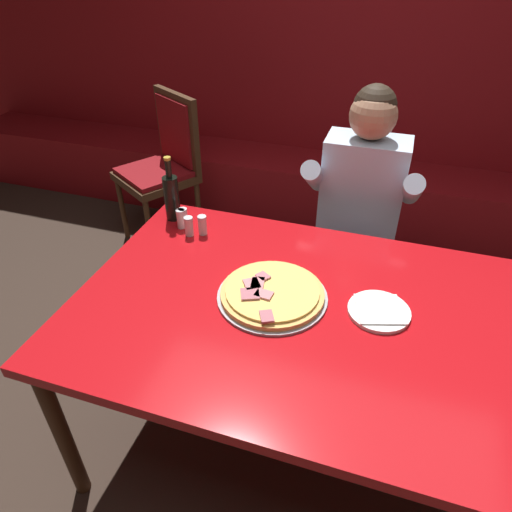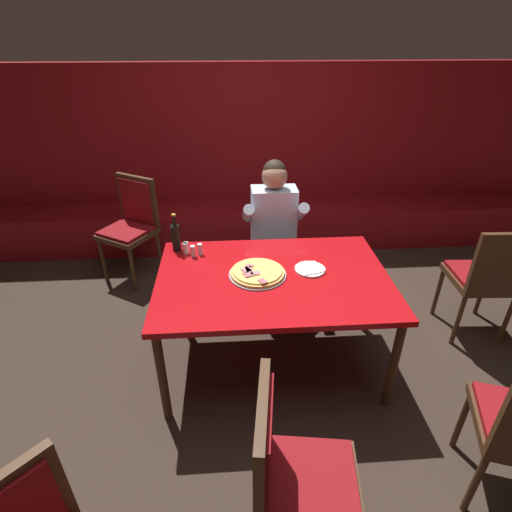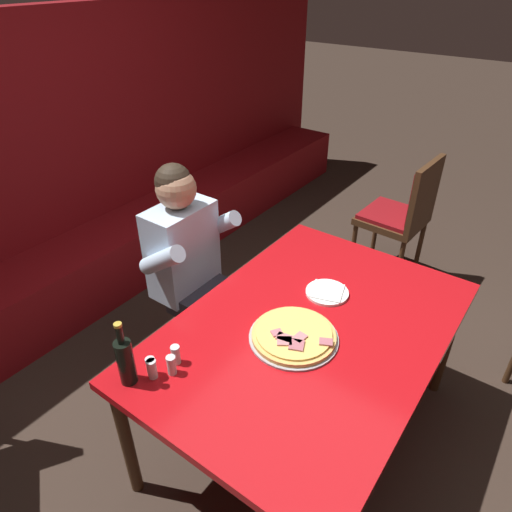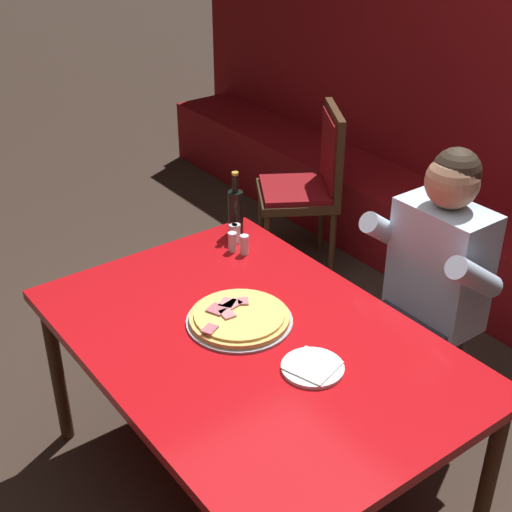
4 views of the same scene
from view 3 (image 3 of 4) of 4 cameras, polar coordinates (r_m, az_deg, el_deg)
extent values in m
plane|color=#33261E|center=(2.62, 5.63, -21.02)|extent=(24.00, 24.00, 0.00)
cube|color=maroon|center=(3.40, -26.91, 9.40)|extent=(6.80, 0.16, 1.90)
cube|color=maroon|center=(3.47, -21.34, -2.47)|extent=(6.46, 0.48, 0.46)
cylinder|color=#422816|center=(2.75, 22.75, -10.09)|extent=(0.06, 0.06, 0.70)
cylinder|color=#422816|center=(2.22, -15.88, -21.38)|extent=(0.06, 0.06, 0.70)
cylinder|color=#422816|center=(2.98, 5.42, -3.39)|extent=(0.06, 0.06, 0.70)
cube|color=#B20F14|center=(2.08, 6.71, -9.25)|extent=(1.56, 1.07, 0.04)
cylinder|color=#9E9EA3|center=(2.01, 4.72, -10.12)|extent=(0.39, 0.39, 0.01)
cylinder|color=#DBA856|center=(2.00, 4.74, -9.83)|extent=(0.36, 0.36, 0.02)
cylinder|color=#E5BC5B|center=(1.99, 4.76, -9.53)|extent=(0.33, 0.33, 0.01)
cube|color=#A85B66|center=(1.92, 5.10, -11.01)|extent=(0.08, 0.08, 0.01)
cube|color=#B76670|center=(1.97, 2.62, -9.56)|extent=(0.06, 0.06, 0.01)
cube|color=#C6757A|center=(1.96, 5.48, -10.10)|extent=(0.06, 0.05, 0.01)
cube|color=#C6757A|center=(1.93, 3.57, -10.57)|extent=(0.08, 0.08, 0.01)
cube|color=#C6757A|center=(1.95, 3.54, -10.14)|extent=(0.06, 0.07, 0.01)
cube|color=#A85B66|center=(1.95, 8.74, -10.57)|extent=(0.06, 0.07, 0.01)
cylinder|color=white|center=(2.27, 8.87, -4.53)|extent=(0.21, 0.21, 0.01)
cube|color=white|center=(2.26, 8.90, -4.32)|extent=(0.19, 0.19, 0.01)
cylinder|color=black|center=(1.83, -15.96, -12.64)|extent=(0.07, 0.07, 0.20)
cylinder|color=black|center=(1.74, -16.66, -9.40)|extent=(0.03, 0.03, 0.08)
cylinder|color=#B29933|center=(1.71, -16.91, -8.25)|extent=(0.03, 0.03, 0.01)
cylinder|color=silver|center=(1.88, -12.96, -13.49)|extent=(0.04, 0.04, 0.07)
cylinder|color=silver|center=(1.89, -12.91, -13.79)|extent=(0.03, 0.03, 0.04)
cylinder|color=silver|center=(1.85, -13.13, -12.57)|extent=(0.04, 0.04, 0.01)
cylinder|color=silver|center=(1.87, -12.82, -13.76)|extent=(0.04, 0.04, 0.07)
cylinder|color=#B23323|center=(1.88, -12.77, -14.06)|extent=(0.03, 0.03, 0.04)
cylinder|color=silver|center=(1.84, -12.99, -12.84)|extent=(0.04, 0.04, 0.01)
cylinder|color=silver|center=(1.87, -10.49, -13.41)|extent=(0.04, 0.04, 0.07)
cylinder|color=#28231E|center=(1.88, -10.45, -13.71)|extent=(0.03, 0.03, 0.04)
cylinder|color=silver|center=(1.84, -10.63, -12.49)|extent=(0.04, 0.04, 0.01)
cylinder|color=silver|center=(1.91, -9.98, -12.20)|extent=(0.04, 0.04, 0.07)
cylinder|color=#516B33|center=(1.92, -9.94, -12.50)|extent=(0.03, 0.03, 0.04)
cylinder|color=silver|center=(1.88, -10.10, -11.27)|extent=(0.04, 0.04, 0.01)
ellipsoid|color=black|center=(2.80, -4.72, -14.96)|extent=(0.11, 0.24, 0.09)
ellipsoid|color=black|center=(2.90, -2.11, -12.62)|extent=(0.11, 0.24, 0.09)
cylinder|color=#282833|center=(2.66, -4.90, -12.30)|extent=(0.11, 0.11, 0.43)
cylinder|color=#282833|center=(2.77, -2.19, -9.95)|extent=(0.11, 0.11, 0.43)
cube|color=#282833|center=(2.58, -5.45, -5.69)|extent=(0.34, 0.40, 0.12)
cube|color=silver|center=(2.54, -9.19, 0.78)|extent=(0.38, 0.22, 0.52)
cylinder|color=silver|center=(2.32, -11.69, -0.52)|extent=(0.09, 0.30, 0.25)
cylinder|color=silver|center=(2.59, -4.69, 3.83)|extent=(0.09, 0.30, 0.25)
sphere|color=tan|center=(2.37, -9.97, 8.27)|extent=(0.21, 0.21, 0.21)
sphere|color=#2D2319|center=(2.36, -10.31, 9.12)|extent=(0.19, 0.19, 0.19)
cylinder|color=#422816|center=(3.91, 14.69, 3.03)|extent=(0.04, 0.04, 0.46)
cylinder|color=#422816|center=(3.61, 12.00, 0.72)|extent=(0.04, 0.04, 0.46)
cylinder|color=#422816|center=(3.80, 19.77, 1.14)|extent=(0.04, 0.04, 0.46)
cylinder|color=#422816|center=(3.49, 17.43, -1.41)|extent=(0.04, 0.04, 0.46)
cube|color=#422816|center=(3.57, 16.60, 4.41)|extent=(0.46, 0.46, 0.05)
cube|color=maroon|center=(3.55, 16.71, 4.97)|extent=(0.43, 0.43, 0.03)
cube|color=#422816|center=(3.40, 20.34, 7.18)|extent=(0.44, 0.06, 0.47)
cube|color=maroon|center=(3.41, 19.95, 7.31)|extent=(0.36, 0.04, 0.40)
camera|label=1|loc=(1.69, 51.62, 9.61)|focal=32.00mm
camera|label=2|loc=(1.89, 91.56, 1.78)|focal=28.00mm
camera|label=4|loc=(3.05, 51.37, 24.46)|focal=50.00mm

